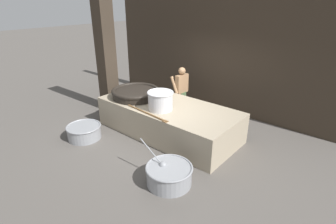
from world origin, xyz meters
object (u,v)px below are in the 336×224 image
giant_wok_near (136,93)px  prep_bowl_meat (84,131)px  cook (181,90)px  stock_pot (160,100)px  prep_bowl_vegetables (169,174)px

giant_wok_near → prep_bowl_meat: giant_wok_near is taller
giant_wok_near → cook: cook is taller
prep_bowl_meat → cook: bearing=69.6°
stock_pot → prep_bowl_vegetables: (1.38, -1.30, -0.85)m
prep_bowl_vegetables → cook: bearing=123.7°
stock_pot → cook: 1.58m
giant_wok_near → prep_bowl_meat: 1.76m
prep_bowl_vegetables → prep_bowl_meat: bearing=-179.4°
prep_bowl_vegetables → stock_pot: bearing=136.7°
cook → prep_bowl_meat: size_ratio=1.73×
giant_wok_near → cook: (0.66, 1.28, -0.11)m
cook → prep_bowl_vegetables: (1.86, -2.79, -0.62)m
giant_wok_near → prep_bowl_vegetables: giant_wok_near is taller
stock_pot → cook: cook is taller
stock_pot → cook: (-0.48, 1.49, -0.23)m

